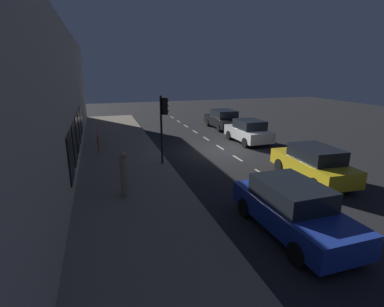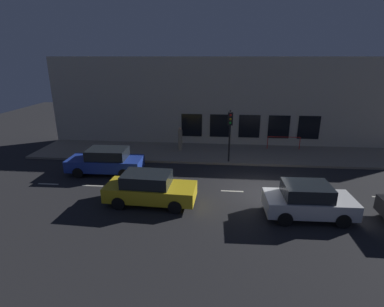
{
  "view_description": "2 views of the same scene",
  "coord_description": "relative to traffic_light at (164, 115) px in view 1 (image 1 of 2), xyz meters",
  "views": [
    {
      "loc": [
        7.31,
        16.17,
        4.87
      ],
      "look_at": [
        3.24,
        3.24,
        1.01
      ],
      "focal_mm": 27.72,
      "sensor_mm": 36.0,
      "label": 1
    },
    {
      "loc": [
        -14.55,
        2.46,
        6.91
      ],
      "look_at": [
        1.44,
        3.91,
        1.6
      ],
      "focal_mm": 27.54,
      "sensor_mm": 36.0,
      "label": 2
    }
  ],
  "objects": [
    {
      "name": "parked_car_3",
      "position": [
        -2.31,
        7.58,
        -1.89
      ],
      "size": [
        1.99,
        4.52,
        1.58
      ],
      "rotation": [
        0.0,
        0.0,
        0.02
      ],
      "color": "#1E389E",
      "rests_on": "ground"
    },
    {
      "name": "lane_centre_line",
      "position": [
        -4.24,
        -2.68,
        -2.68
      ],
      "size": [
        0.12,
        27.2,
        0.01
      ],
      "color": "beige",
      "rests_on": "ground"
    },
    {
      "name": "parked_car_0",
      "position": [
        -5.96,
        4.0,
        -1.89
      ],
      "size": [
        1.99,
        4.44,
        1.58
      ],
      "rotation": [
        0.0,
        0.0,
        3.1
      ],
      "color": "gold",
      "rests_on": "ground"
    },
    {
      "name": "parked_car_1",
      "position": [
        -6.96,
        -8.53,
        -1.89
      ],
      "size": [
        1.99,
        4.28,
        1.58
      ],
      "rotation": [
        0.0,
        0.0,
        3.14
      ],
      "color": "black",
      "rests_on": "ground"
    },
    {
      "name": "traffic_light",
      "position": [
        0.0,
        0.0,
        0.0
      ],
      "size": [
        0.46,
        0.32,
        3.49
      ],
      "color": "black",
      "rests_on": "sidewalk"
    },
    {
      "name": "pedestrian_0",
      "position": [
        2.34,
        3.58,
        -1.7
      ],
      "size": [
        0.38,
        0.38,
        1.78
      ],
      "rotation": [
        0.0,
        0.0,
        1.78
      ],
      "color": "gray",
      "rests_on": "sidewalk"
    },
    {
      "name": "building_facade",
      "position": [
        4.56,
        -1.68,
        0.76
      ],
      "size": [
        0.65,
        32.0,
        6.9
      ],
      "color": "beige",
      "rests_on": "ground"
    },
    {
      "name": "ground_plane",
      "position": [
        -4.24,
        -1.68,
        -2.68
      ],
      "size": [
        60.0,
        60.0,
        0.0
      ],
      "primitive_type": "plane",
      "color": "#232326"
    },
    {
      "name": "parked_car_2",
      "position": [
        -6.58,
        -3.32,
        -1.9
      ],
      "size": [
        1.96,
        3.91,
        1.58
      ],
      "rotation": [
        0.0,
        0.0,
        3.17
      ],
      "color": "silver",
      "rests_on": "ground"
    },
    {
      "name": "sidewalk",
      "position": [
        2.01,
        -1.68,
        -2.61
      ],
      "size": [
        4.5,
        32.0,
        0.15
      ],
      "color": "gray",
      "rests_on": "ground"
    },
    {
      "name": "red_railing",
      "position": [
        3.29,
        -4.24,
        -1.79
      ],
      "size": [
        0.05,
        2.45,
        0.97
      ],
      "color": "red",
      "rests_on": "sidewalk"
    }
  ]
}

